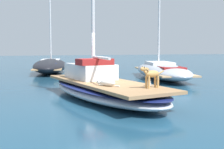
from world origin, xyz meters
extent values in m
plane|color=navy|center=(0.00, 0.00, 0.00)|extent=(120.00, 120.00, 0.00)
ellipsoid|color=#B2B7C1|center=(0.00, 0.00, 0.28)|extent=(3.92, 7.56, 0.56)
ellipsoid|color=navy|center=(0.00, 0.00, 0.46)|extent=(3.94, 7.60, 0.08)
cube|color=#A37A51|center=(0.00, 0.00, 0.61)|extent=(3.36, 6.90, 0.10)
cylinder|color=silver|center=(-0.18, 0.88, 3.73)|extent=(0.14, 0.14, 6.13)
cylinder|color=silver|center=(-0.18, -0.22, 1.56)|extent=(0.10, 2.20, 0.10)
cube|color=silver|center=(-0.25, 1.17, 0.96)|extent=(1.82, 2.44, 0.60)
cube|color=maroon|center=(-0.25, 0.40, 1.38)|extent=(1.45, 0.96, 0.24)
ellipsoid|color=tan|center=(0.96, -2.14, 1.11)|extent=(0.56, 0.34, 0.22)
cylinder|color=tan|center=(0.80, -2.25, 0.85)|extent=(0.07, 0.07, 0.38)
cylinder|color=tan|center=(0.77, -2.12, 0.85)|extent=(0.07, 0.07, 0.38)
cylinder|color=tan|center=(1.15, -2.16, 0.85)|extent=(0.07, 0.07, 0.38)
cylinder|color=tan|center=(1.12, -2.03, 0.85)|extent=(0.07, 0.07, 0.38)
cylinder|color=tan|center=(0.73, -2.20, 1.22)|extent=(0.21, 0.15, 0.19)
ellipsoid|color=tan|center=(0.62, -2.23, 1.27)|extent=(0.25, 0.18, 0.13)
cone|color=#45331C|center=(0.63, -2.27, 1.33)|extent=(0.05, 0.05, 0.06)
cone|color=#45331C|center=(0.60, -2.18, 1.33)|extent=(0.05, 0.05, 0.06)
torus|color=black|center=(0.73, -2.20, 1.22)|extent=(0.15, 0.16, 0.10)
cylinder|color=tan|center=(1.31, -2.05, 1.14)|extent=(0.23, 0.10, 0.12)
ellipsoid|color=silver|center=(-0.25, -1.30, 0.77)|extent=(0.57, 0.64, 0.22)
ellipsoid|color=silver|center=(-0.47, -1.00, 0.76)|extent=(0.22, 0.24, 0.13)
cone|color=#504E4A|center=(-0.51, -1.03, 0.82)|extent=(0.05, 0.05, 0.05)
cone|color=#504E4A|center=(-0.44, -0.98, 0.82)|extent=(0.05, 0.05, 0.05)
cylinder|color=silver|center=(-0.42, -1.17, 0.69)|extent=(0.15, 0.18, 0.06)
cylinder|color=silver|center=(-0.33, -1.09, 0.69)|extent=(0.15, 0.18, 0.06)
cylinder|color=silver|center=(-0.01, -1.61, 0.69)|extent=(0.14, 0.17, 0.04)
cylinder|color=#B7B7BC|center=(1.08, -1.64, 0.70)|extent=(0.16, 0.16, 0.08)
cylinder|color=#B7B7BC|center=(1.08, -1.64, 0.79)|extent=(0.13, 0.13, 0.10)
cylinder|color=black|center=(1.08, -1.64, 0.86)|extent=(0.15, 0.15, 0.03)
ellipsoid|color=black|center=(-0.77, 12.13, 0.52)|extent=(3.74, 7.79, 1.05)
cube|color=tan|center=(-0.77, 12.13, 0.45)|extent=(3.12, 6.97, 0.08)
cube|color=silver|center=(-0.67, 12.68, 0.75)|extent=(1.72, 2.45, 0.52)
cube|color=navy|center=(-1.00, 10.84, 0.67)|extent=(1.60, 2.42, 0.36)
cylinder|color=silver|center=(-0.64, 12.87, 4.14)|extent=(0.12, 0.12, 7.38)
ellipsoid|color=#B2B7C1|center=(5.42, 5.82, 0.47)|extent=(4.03, 8.31, 0.93)
cube|color=tan|center=(5.42, 5.82, 0.45)|extent=(3.37, 7.43, 0.08)
cube|color=silver|center=(5.53, 6.41, 0.75)|extent=(1.83, 2.62, 0.52)
cube|color=maroon|center=(5.15, 4.45, 0.67)|extent=(1.71, 2.59, 0.36)
cylinder|color=silver|center=(5.57, 6.60, 4.29)|extent=(0.12, 0.12, 7.67)
camera|label=1|loc=(-2.98, -10.37, 1.93)|focal=46.62mm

